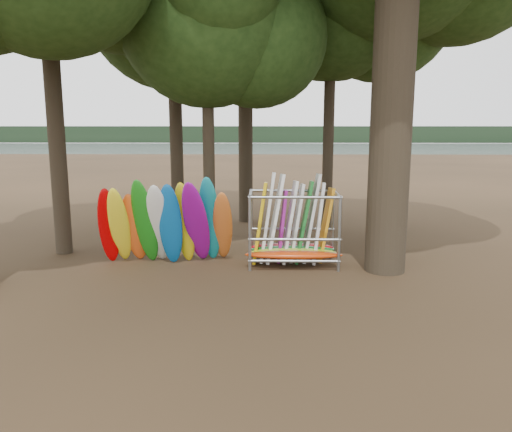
{
  "coord_description": "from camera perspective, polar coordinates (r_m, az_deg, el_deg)",
  "views": [
    {
      "loc": [
        0.84,
        -13.99,
        4.23
      ],
      "look_at": [
        0.56,
        1.5,
        1.4
      ],
      "focal_mm": 35.0,
      "sensor_mm": 36.0,
      "label": 1
    }
  ],
  "objects": [
    {
      "name": "storage_rack",
      "position": [
        15.28,
        4.25,
        -1.67
      ],
      "size": [
        2.93,
        1.51,
        2.83
      ],
      "color": "gray",
      "rests_on": "ground"
    },
    {
      "name": "far_shore",
      "position": [
        124.01,
        0.65,
        9.31
      ],
      "size": [
        160.0,
        4.0,
        4.0
      ],
      "primitive_type": "cube",
      "color": "black",
      "rests_on": "ground"
    },
    {
      "name": "oak_1",
      "position": [
        20.39,
        -9.54,
        23.1
      ],
      "size": [
        7.62,
        7.62,
        12.12
      ],
      "color": "black",
      "rests_on": "ground"
    },
    {
      "name": "kayak_row",
      "position": [
        15.35,
        -10.26,
        -0.93
      ],
      "size": [
        4.17,
        2.16,
        2.91
      ],
      "color": "#C30002",
      "rests_on": "ground"
    },
    {
      "name": "lake",
      "position": [
        74.12,
        0.38,
        7.07
      ],
      "size": [
        160.0,
        160.0,
        0.0
      ],
      "primitive_type": "plane",
      "color": "gray",
      "rests_on": "ground"
    },
    {
      "name": "oak_5",
      "position": [
        17.32,
        -5.68,
        21.62
      ],
      "size": [
        6.62,
        6.62,
        10.53
      ],
      "color": "black",
      "rests_on": "ground"
    },
    {
      "name": "ground",
      "position": [
        14.64,
        -2.31,
        -6.45
      ],
      "size": [
        120.0,
        120.0,
        0.0
      ],
      "primitive_type": "plane",
      "color": "#47331E",
      "rests_on": "ground"
    }
  ]
}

